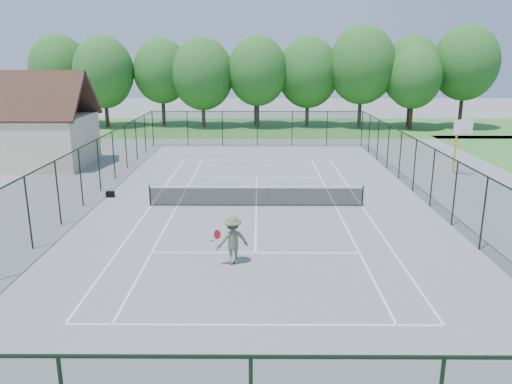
% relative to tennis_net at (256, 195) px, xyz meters
% --- Properties ---
extents(ground, '(140.00, 140.00, 0.00)m').
position_rel_tennis_net_xyz_m(ground, '(0.00, 0.00, -0.58)').
color(ground, gray).
rests_on(ground, ground).
extents(grass_far, '(80.00, 16.00, 0.01)m').
position_rel_tennis_net_xyz_m(grass_far, '(0.00, 30.00, -0.57)').
color(grass_far, '#458736').
rests_on(grass_far, ground).
extents(court_lines, '(11.05, 23.85, 0.01)m').
position_rel_tennis_net_xyz_m(court_lines, '(0.00, 0.00, -0.57)').
color(court_lines, white).
rests_on(court_lines, ground).
extents(tennis_net, '(11.08, 0.08, 1.10)m').
position_rel_tennis_net_xyz_m(tennis_net, '(0.00, 0.00, 0.00)').
color(tennis_net, black).
rests_on(tennis_net, ground).
extents(fence_enclosure, '(18.05, 36.05, 3.02)m').
position_rel_tennis_net_xyz_m(fence_enclosure, '(0.00, 0.00, 0.98)').
color(fence_enclosure, '#183421').
rests_on(fence_enclosure, ground).
extents(utility_building, '(8.60, 6.27, 6.63)m').
position_rel_tennis_net_xyz_m(utility_building, '(-16.00, 10.00, 2.54)').
color(utility_building, beige).
rests_on(utility_building, ground).
extents(tree_line_far, '(39.40, 6.40, 9.70)m').
position_rel_tennis_net_xyz_m(tree_line_far, '(0.00, 30.00, 5.42)').
color(tree_line_far, '#3B271D').
rests_on(tree_line_far, ground).
extents(basketball_goal, '(1.20, 1.43, 3.65)m').
position_rel_tennis_net_xyz_m(basketball_goal, '(13.08, 7.18, 1.99)').
color(basketball_goal, gold).
rests_on(basketball_goal, ground).
extents(sports_bag_a, '(0.43, 0.29, 0.33)m').
position_rel_tennis_net_xyz_m(sports_bag_a, '(-8.06, 1.67, -0.41)').
color(sports_bag_a, black).
rests_on(sports_bag_a, ground).
extents(sports_bag_b, '(0.41, 0.33, 0.28)m').
position_rel_tennis_net_xyz_m(sports_bag_b, '(-8.18, 1.88, -0.44)').
color(sports_bag_b, black).
rests_on(sports_bag_b, ground).
extents(tennis_player, '(2.01, 1.06, 1.86)m').
position_rel_tennis_net_xyz_m(tennis_player, '(-0.84, -7.45, 0.36)').
color(tennis_player, '#5E6648').
rests_on(tennis_player, ground).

